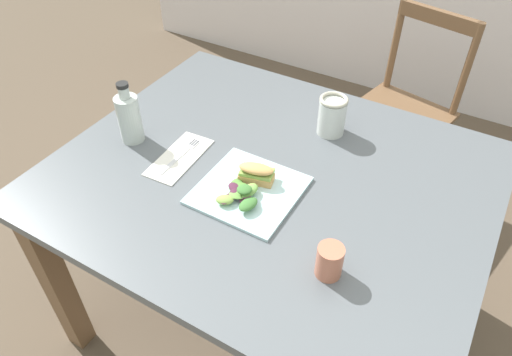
{
  "coord_description": "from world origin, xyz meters",
  "views": [
    {
      "loc": [
        0.37,
        -0.76,
        1.65
      ],
      "look_at": [
        -0.13,
        0.09,
        0.76
      ],
      "focal_mm": 33.18,
      "sensor_mm": 36.0,
      "label": 1
    }
  ],
  "objects_px": {
    "dining_table": "(270,201)",
    "cup_extra_side": "(329,261)",
    "mason_jar_iced_tea": "(332,117)",
    "plate_lunch": "(249,190)",
    "chair_wooden_far": "(403,111)",
    "fork_on_napkin": "(183,153)",
    "bottle_cold_brew": "(130,120)",
    "sandwich_half_front": "(256,173)"
  },
  "relations": [
    {
      "from": "dining_table",
      "to": "cup_extra_side",
      "type": "height_order",
      "value": "cup_extra_side"
    },
    {
      "from": "mason_jar_iced_tea",
      "to": "plate_lunch",
      "type": "bearing_deg",
      "value": -102.51
    },
    {
      "from": "dining_table",
      "to": "chair_wooden_far",
      "type": "relative_size",
      "value": 1.42
    },
    {
      "from": "chair_wooden_far",
      "to": "fork_on_napkin",
      "type": "distance_m",
      "value": 1.15
    },
    {
      "from": "bottle_cold_brew",
      "to": "dining_table",
      "type": "bearing_deg",
      "value": 9.55
    },
    {
      "from": "cup_extra_side",
      "to": "dining_table",
      "type": "bearing_deg",
      "value": 140.01
    },
    {
      "from": "mason_jar_iced_tea",
      "to": "cup_extra_side",
      "type": "distance_m",
      "value": 0.56
    },
    {
      "from": "chair_wooden_far",
      "to": "cup_extra_side",
      "type": "distance_m",
      "value": 1.26
    },
    {
      "from": "fork_on_napkin",
      "to": "mason_jar_iced_tea",
      "type": "height_order",
      "value": "mason_jar_iced_tea"
    },
    {
      "from": "sandwich_half_front",
      "to": "bottle_cold_brew",
      "type": "height_order",
      "value": "bottle_cold_brew"
    },
    {
      "from": "sandwich_half_front",
      "to": "fork_on_napkin",
      "type": "xyz_separation_m",
      "value": [
        -0.26,
        -0.0,
        -0.03
      ]
    },
    {
      "from": "chair_wooden_far",
      "to": "bottle_cold_brew",
      "type": "height_order",
      "value": "bottle_cold_brew"
    },
    {
      "from": "plate_lunch",
      "to": "bottle_cold_brew",
      "type": "height_order",
      "value": "bottle_cold_brew"
    },
    {
      "from": "chair_wooden_far",
      "to": "plate_lunch",
      "type": "relative_size",
      "value": 3.21
    },
    {
      "from": "dining_table",
      "to": "mason_jar_iced_tea",
      "type": "height_order",
      "value": "mason_jar_iced_tea"
    },
    {
      "from": "fork_on_napkin",
      "to": "cup_extra_side",
      "type": "xyz_separation_m",
      "value": [
        0.56,
        -0.18,
        0.04
      ]
    },
    {
      "from": "plate_lunch",
      "to": "mason_jar_iced_tea",
      "type": "relative_size",
      "value": 2.12
    },
    {
      "from": "plate_lunch",
      "to": "mason_jar_iced_tea",
      "type": "bearing_deg",
      "value": 77.49
    },
    {
      "from": "sandwich_half_front",
      "to": "fork_on_napkin",
      "type": "distance_m",
      "value": 0.26
    },
    {
      "from": "dining_table",
      "to": "cup_extra_side",
      "type": "xyz_separation_m",
      "value": [
        0.29,
        -0.24,
        0.16
      ]
    },
    {
      "from": "fork_on_napkin",
      "to": "sandwich_half_front",
      "type": "bearing_deg",
      "value": 0.85
    },
    {
      "from": "bottle_cold_brew",
      "to": "cup_extra_side",
      "type": "distance_m",
      "value": 0.76
    },
    {
      "from": "sandwich_half_front",
      "to": "fork_on_napkin",
      "type": "relative_size",
      "value": 0.58
    },
    {
      "from": "mason_jar_iced_tea",
      "to": "fork_on_napkin",
      "type": "bearing_deg",
      "value": -135.47
    },
    {
      "from": "plate_lunch",
      "to": "sandwich_half_front",
      "type": "height_order",
      "value": "sandwich_half_front"
    },
    {
      "from": "bottle_cold_brew",
      "to": "cup_extra_side",
      "type": "xyz_separation_m",
      "value": [
        0.74,
        -0.17,
        -0.03
      ]
    },
    {
      "from": "dining_table",
      "to": "cup_extra_side",
      "type": "relative_size",
      "value": 14.23
    },
    {
      "from": "sandwich_half_front",
      "to": "bottle_cold_brew",
      "type": "relative_size",
      "value": 0.53
    },
    {
      "from": "bottle_cold_brew",
      "to": "chair_wooden_far",
      "type": "bearing_deg",
      "value": 59.61
    },
    {
      "from": "dining_table",
      "to": "mason_jar_iced_tea",
      "type": "bearing_deg",
      "value": 75.83
    },
    {
      "from": "dining_table",
      "to": "plate_lunch",
      "type": "bearing_deg",
      "value": -97.85
    },
    {
      "from": "bottle_cold_brew",
      "to": "plate_lunch",
      "type": "bearing_deg",
      "value": -2.99
    },
    {
      "from": "bottle_cold_brew",
      "to": "sandwich_half_front",
      "type": "bearing_deg",
      "value": 2.45
    },
    {
      "from": "plate_lunch",
      "to": "cup_extra_side",
      "type": "bearing_deg",
      "value": -25.34
    },
    {
      "from": "dining_table",
      "to": "plate_lunch",
      "type": "relative_size",
      "value": 4.57
    },
    {
      "from": "dining_table",
      "to": "fork_on_napkin",
      "type": "bearing_deg",
      "value": -167.25
    },
    {
      "from": "cup_extra_side",
      "to": "sandwich_half_front",
      "type": "bearing_deg",
      "value": 148.55
    },
    {
      "from": "cup_extra_side",
      "to": "plate_lunch",
      "type": "bearing_deg",
      "value": 154.66
    },
    {
      "from": "cup_extra_side",
      "to": "mason_jar_iced_tea",
      "type": "bearing_deg",
      "value": 113.15
    },
    {
      "from": "chair_wooden_far",
      "to": "cup_extra_side",
      "type": "relative_size",
      "value": 9.99
    },
    {
      "from": "dining_table",
      "to": "sandwich_half_front",
      "type": "distance_m",
      "value": 0.16
    },
    {
      "from": "mason_jar_iced_tea",
      "to": "dining_table",
      "type": "bearing_deg",
      "value": -104.17
    }
  ]
}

